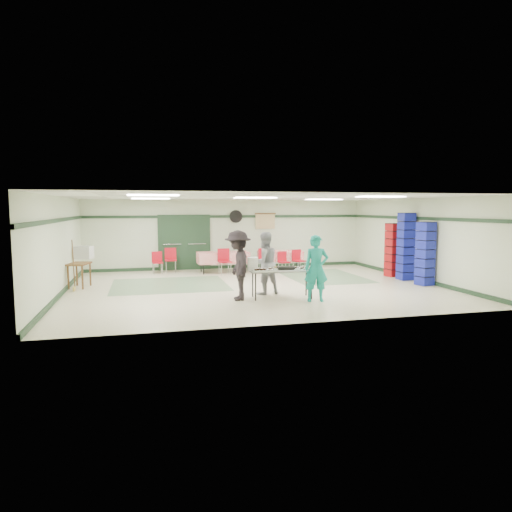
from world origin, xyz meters
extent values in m
plane|color=beige|center=(0.00, 0.00, 0.00)|extent=(11.00, 11.00, 0.00)
plane|color=white|center=(0.00, 0.00, 2.70)|extent=(11.00, 11.00, 0.00)
plane|color=beige|center=(0.00, 4.50, 1.35)|extent=(11.00, 0.00, 11.00)
plane|color=beige|center=(0.00, -4.50, 1.35)|extent=(11.00, 0.00, 11.00)
plane|color=beige|center=(-5.50, 0.00, 1.35)|extent=(0.00, 9.00, 9.00)
plane|color=beige|center=(5.50, 0.00, 1.35)|extent=(0.00, 9.00, 9.00)
cube|color=#1C3520|center=(0.00, 4.47, 2.05)|extent=(11.00, 0.06, 0.10)
cube|color=#1C3520|center=(0.00, 4.47, 0.06)|extent=(11.00, 0.06, 0.12)
cube|color=#1C3520|center=(-5.47, 0.00, 2.05)|extent=(0.06, 9.00, 0.10)
cube|color=#1C3520|center=(-5.47, 0.00, 0.06)|extent=(0.06, 9.00, 0.12)
cube|color=#1C3520|center=(5.47, 0.00, 2.05)|extent=(0.06, 9.00, 0.10)
cube|color=#1C3520|center=(5.47, 0.00, 0.06)|extent=(0.06, 9.00, 0.12)
cube|color=gray|center=(-2.50, 1.00, 0.00)|extent=(3.50, 3.00, 0.01)
cube|color=gray|center=(2.80, 1.50, 0.00)|extent=(2.50, 3.50, 0.01)
cube|color=#939693|center=(-2.20, 4.44, 1.05)|extent=(0.90, 0.06, 2.10)
cube|color=#939693|center=(-1.25, 4.44, 1.05)|extent=(0.90, 0.06, 2.10)
cube|color=#1C3520|center=(-1.73, 4.42, 1.05)|extent=(2.00, 0.03, 2.15)
cylinder|color=black|center=(0.30, 4.44, 2.05)|extent=(0.50, 0.10, 0.50)
cube|color=tan|center=(1.50, 4.44, 1.85)|extent=(0.80, 0.02, 0.60)
cube|color=#9E9E9A|center=(0.27, -1.84, 0.74)|extent=(1.77, 0.86, 0.04)
cylinder|color=black|center=(-0.49, -2.04, 0.36)|extent=(0.04, 0.04, 0.72)
cylinder|color=black|center=(0.98, -2.18, 0.36)|extent=(0.04, 0.04, 0.72)
cylinder|color=black|center=(-0.43, -1.49, 0.36)|extent=(0.04, 0.04, 0.72)
cylinder|color=black|center=(1.04, -1.63, 0.36)|extent=(0.04, 0.04, 0.72)
cube|color=silver|center=(0.83, -1.89, 0.77)|extent=(0.59, 0.47, 0.02)
cube|color=silver|center=(0.25, -1.71, 0.77)|extent=(0.60, 0.48, 0.02)
cube|color=silver|center=(-0.26, -1.96, 0.77)|extent=(0.67, 0.54, 0.02)
cube|color=black|center=(0.39, -1.83, 0.80)|extent=(0.48, 0.32, 0.08)
cube|color=white|center=(-0.51, -1.82, 0.93)|extent=(0.28, 0.26, 0.35)
imported|color=teal|center=(1.01, -2.44, 0.85)|extent=(0.68, 0.51, 1.70)
imported|color=#97989D|center=(-0.03, -1.18, 0.86)|extent=(0.97, 0.84, 1.72)
imported|color=black|center=(-0.90, -1.79, 0.91)|extent=(0.77, 1.22, 1.81)
cube|color=red|center=(1.79, 3.32, 0.74)|extent=(1.74, 0.91, 0.05)
cube|color=red|center=(1.79, 3.32, 0.55)|extent=(1.74, 0.92, 0.40)
cylinder|color=black|center=(1.07, 3.13, 0.36)|extent=(0.04, 0.04, 0.72)
cylinder|color=black|center=(2.45, 2.97, 0.36)|extent=(0.04, 0.04, 0.72)
cylinder|color=black|center=(1.13, 3.68, 0.36)|extent=(0.04, 0.04, 0.72)
cylinder|color=black|center=(2.51, 3.52, 0.36)|extent=(0.04, 0.04, 0.72)
cube|color=red|center=(-0.41, 3.32, 0.74)|extent=(1.89, 0.85, 0.05)
cube|color=red|center=(-0.41, 3.32, 0.55)|extent=(1.89, 0.87, 0.40)
cylinder|color=black|center=(-1.18, 2.99, 0.36)|extent=(0.04, 0.04, 0.72)
cylinder|color=black|center=(0.38, 3.03, 0.36)|extent=(0.04, 0.04, 0.72)
cylinder|color=black|center=(-1.19, 3.62, 0.36)|extent=(0.04, 0.04, 0.72)
cylinder|color=black|center=(0.36, 3.65, 0.36)|extent=(0.04, 0.04, 0.72)
cube|color=#AF0E1B|center=(1.74, 2.67, 0.40)|extent=(0.42, 0.42, 0.04)
cube|color=#AF0E1B|center=(1.72, 2.84, 0.60)|extent=(0.36, 0.10, 0.36)
cylinder|color=silver|center=(1.62, 2.51, 0.19)|extent=(0.02, 0.02, 0.38)
cylinder|color=silver|center=(1.91, 2.55, 0.19)|extent=(0.02, 0.02, 0.38)
cylinder|color=silver|center=(1.58, 2.79, 0.19)|extent=(0.02, 0.02, 0.38)
cylinder|color=silver|center=(1.86, 2.84, 0.19)|extent=(0.02, 0.02, 0.38)
cube|color=#AF0E1B|center=(1.05, 2.67, 0.47)|extent=(0.45, 0.45, 0.04)
cube|color=#AF0E1B|center=(1.03, 2.86, 0.70)|extent=(0.43, 0.07, 0.42)
cylinder|color=silver|center=(0.89, 2.49, 0.22)|extent=(0.02, 0.02, 0.45)
cylinder|color=silver|center=(1.23, 2.52, 0.22)|extent=(0.02, 0.02, 0.45)
cylinder|color=silver|center=(0.87, 2.83, 0.22)|extent=(0.02, 0.02, 0.45)
cylinder|color=silver|center=(1.20, 2.85, 0.22)|extent=(0.02, 0.02, 0.45)
cube|color=#AF0E1B|center=(2.33, 2.67, 0.43)|extent=(0.48, 0.48, 0.04)
cube|color=#AF0E1B|center=(2.28, 2.84, 0.64)|extent=(0.39, 0.15, 0.39)
cylinder|color=silver|center=(2.23, 2.48, 0.20)|extent=(0.02, 0.02, 0.41)
cylinder|color=silver|center=(2.53, 2.57, 0.20)|extent=(0.02, 0.02, 0.41)
cylinder|color=silver|center=(2.14, 2.78, 0.20)|extent=(0.02, 0.02, 0.41)
cylinder|color=silver|center=(2.44, 2.87, 0.20)|extent=(0.02, 0.02, 0.41)
cube|color=#AF0E1B|center=(-0.46, 2.67, 0.48)|extent=(0.47, 0.47, 0.04)
cube|color=#AF0E1B|center=(-0.48, 2.87, 0.72)|extent=(0.44, 0.08, 0.43)
cylinder|color=silver|center=(-0.62, 2.49, 0.23)|extent=(0.02, 0.02, 0.46)
cylinder|color=silver|center=(-0.27, 2.52, 0.23)|extent=(0.02, 0.02, 0.46)
cylinder|color=silver|center=(-0.65, 2.83, 0.23)|extent=(0.02, 0.02, 0.46)
cylinder|color=silver|center=(-0.30, 2.86, 0.23)|extent=(0.02, 0.02, 0.46)
cube|color=#AF0E1B|center=(-2.30, 3.72, 0.47)|extent=(0.44, 0.44, 0.04)
cube|color=#AF0E1B|center=(-2.30, 3.91, 0.70)|extent=(0.42, 0.05, 0.42)
cylinder|color=silver|center=(-2.48, 3.56, 0.22)|extent=(0.02, 0.02, 0.44)
cylinder|color=silver|center=(-2.14, 3.55, 0.22)|extent=(0.02, 0.02, 0.44)
cylinder|color=silver|center=(-2.47, 3.90, 0.22)|extent=(0.02, 0.02, 0.44)
cylinder|color=silver|center=(-2.13, 3.89, 0.22)|extent=(0.02, 0.02, 0.44)
cube|color=#AF0E1B|center=(-2.79, 3.52, 0.41)|extent=(0.40, 0.40, 0.04)
cube|color=#AF0E1B|center=(-2.80, 3.69, 0.61)|extent=(0.37, 0.07, 0.37)
cylinder|color=silver|center=(-2.92, 3.36, 0.20)|extent=(0.02, 0.02, 0.39)
cylinder|color=silver|center=(-2.63, 3.39, 0.20)|extent=(0.02, 0.02, 0.39)
cylinder|color=silver|center=(-2.95, 3.66, 0.20)|extent=(0.02, 0.02, 0.39)
cylinder|color=silver|center=(-2.65, 3.68, 0.20)|extent=(0.02, 0.02, 0.39)
cube|color=#182595|center=(5.15, 0.12, 1.11)|extent=(0.43, 0.43, 2.23)
cube|color=#A01012|center=(5.15, 0.92, 0.93)|extent=(0.48, 0.48, 1.86)
cube|color=#182595|center=(5.15, -0.97, 0.98)|extent=(0.51, 0.51, 1.96)
cube|color=brown|center=(-5.15, 1.17, 0.72)|extent=(0.69, 0.90, 0.05)
cube|color=brown|center=(-5.43, 0.89, 0.35)|extent=(0.05, 0.05, 0.70)
cube|color=brown|center=(-5.02, 0.80, 0.35)|extent=(0.05, 0.05, 0.70)
cube|color=brown|center=(-5.28, 1.53, 0.35)|extent=(0.05, 0.05, 0.70)
cube|color=brown|center=(-4.87, 1.44, 0.35)|extent=(0.05, 0.05, 0.70)
cube|color=#B8B7B3|center=(-5.15, 2.34, 0.95)|extent=(0.61, 0.56, 0.41)
cylinder|color=brown|center=(-5.23, 0.63, 0.76)|extent=(0.06, 0.23, 1.45)
camera|label=1|loc=(-3.24, -13.25, 2.38)|focal=32.00mm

